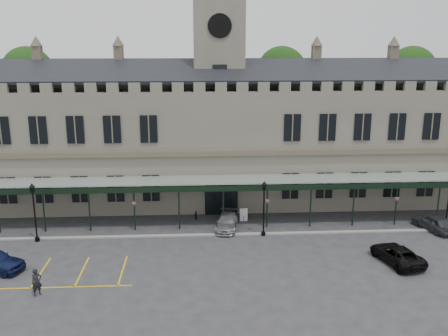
{
  "coord_description": "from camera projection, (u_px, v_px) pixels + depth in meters",
  "views": [
    {
      "loc": [
        -2.3,
        -35.55,
        16.83
      ],
      "look_at": [
        0.0,
        6.0,
        6.0
      ],
      "focal_mm": 40.0,
      "sensor_mm": 36.0,
      "label": 1
    }
  ],
  "objects": [
    {
      "name": "tree_behind_right",
      "position": [
        411.0,
        72.0,
        60.93
      ],
      "size": [
        6.0,
        6.0,
        16.0
      ],
      "color": "#332314",
      "rests_on": "ground"
    },
    {
      "name": "bollard_left",
      "position": [
        196.0,
        215.0,
        47.76
      ],
      "size": [
        0.14,
        0.14,
        0.81
      ],
      "primitive_type": "cylinder",
      "color": "black",
      "rests_on": "ground"
    },
    {
      "name": "person_a",
      "position": [
        37.0,
        282.0,
        33.49
      ],
      "size": [
        0.83,
        0.8,
        1.92
      ],
      "primitive_type": "imported",
      "rotation": [
        0.0,
        0.0,
        0.7
      ],
      "color": "black",
      "rests_on": "ground"
    },
    {
      "name": "lamp_post_left",
      "position": [
        34.0,
        207.0,
        41.94
      ],
      "size": [
        0.49,
        0.49,
        5.17
      ],
      "color": "black",
      "rests_on": "ground"
    },
    {
      "name": "car_van",
      "position": [
        397.0,
        254.0,
        38.47
      ],
      "size": [
        3.43,
        5.35,
        1.37
      ],
      "primitive_type": "imported",
      "rotation": [
        0.0,
        0.0,
        3.39
      ],
      "color": "black",
      "rests_on": "ground"
    },
    {
      "name": "kerb",
      "position": [
        224.0,
        234.0,
        44.01
      ],
      "size": [
        60.0,
        0.4,
        0.12
      ],
      "primitive_type": "cube",
      "color": "gray",
      "rests_on": "ground"
    },
    {
      "name": "clock_tower",
      "position": [
        219.0,
        76.0,
        50.87
      ],
      "size": [
        5.6,
        5.6,
        24.8
      ],
      "color": "#605C50",
      "rests_on": "ground"
    },
    {
      "name": "bollard_right",
      "position": [
        264.0,
        214.0,
        48.11
      ],
      "size": [
        0.15,
        0.15,
        0.87
      ],
      "primitive_type": "cylinder",
      "color": "black",
      "rests_on": "ground"
    },
    {
      "name": "parking_markings",
      "position": [
        39.0,
        276.0,
        36.52
      ],
      "size": [
        16.0,
        6.0,
        0.01
      ],
      "primitive_type": null,
      "color": "gold",
      "rests_on": "ground"
    },
    {
      "name": "car_taxi",
      "position": [
        227.0,
        222.0,
        45.37
      ],
      "size": [
        2.49,
        4.67,
        1.29
      ],
      "primitive_type": "imported",
      "rotation": [
        0.0,
        0.0,
        -0.16
      ],
      "color": "gray",
      "rests_on": "ground"
    },
    {
      "name": "traffic_cone",
      "position": [
        392.0,
        253.0,
        39.54
      ],
      "size": [
        0.44,
        0.44,
        0.7
      ],
      "rotation": [
        0.0,
        0.0,
        0.14
      ],
      "color": "#FF6308",
      "rests_on": "ground"
    },
    {
      "name": "station_building",
      "position": [
        219.0,
        140.0,
        52.46
      ],
      "size": [
        60.0,
        10.36,
        17.3
      ],
      "color": "#605C50",
      "rests_on": "ground"
    },
    {
      "name": "car_right_a",
      "position": [
        434.0,
        222.0,
        45.0
      ],
      "size": [
        3.0,
        4.69,
        1.49
      ],
      "primitive_type": "imported",
      "rotation": [
        0.0,
        0.0,
        3.45
      ],
      "color": "#303337",
      "rests_on": "ground"
    },
    {
      "name": "ground",
      "position": [
        228.0,
        262.0,
        38.71
      ],
      "size": [
        140.0,
        140.0,
        0.0
      ],
      "primitive_type": "plane",
      "color": "#2E2E31"
    },
    {
      "name": "tree_behind_left",
      "position": [
        28.0,
        74.0,
        58.47
      ],
      "size": [
        6.0,
        6.0,
        16.0
      ],
      "color": "#332314",
      "rests_on": "ground"
    },
    {
      "name": "sign_board",
      "position": [
        244.0,
        215.0,
        47.29
      ],
      "size": [
        0.74,
        0.09,
        1.26
      ],
      "rotation": [
        0.0,
        0.0,
        0.05
      ],
      "color": "black",
      "rests_on": "ground"
    },
    {
      "name": "tree_behind_mid",
      "position": [
        281.0,
        73.0,
        60.07
      ],
      "size": [
        6.0,
        6.0,
        16.0
      ],
      "color": "#332314",
      "rests_on": "ground"
    },
    {
      "name": "canopy",
      "position": [
        223.0,
        202.0,
        45.32
      ],
      "size": [
        50.0,
        4.1,
        4.3
      ],
      "color": "#8C9E93",
      "rests_on": "ground"
    },
    {
      "name": "lamp_post_mid",
      "position": [
        264.0,
        203.0,
        43.22
      ],
      "size": [
        0.47,
        0.47,
        5.0
      ],
      "color": "black",
      "rests_on": "ground"
    }
  ]
}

